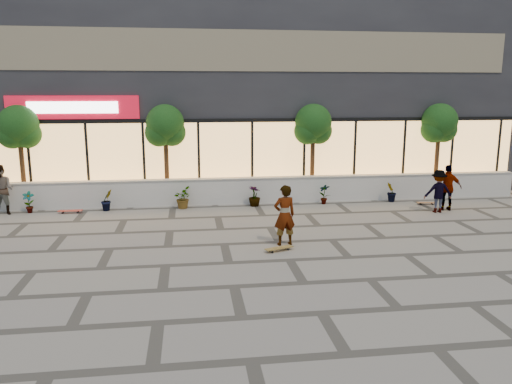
{
  "coord_description": "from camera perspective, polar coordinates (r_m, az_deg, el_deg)",
  "views": [
    {
      "loc": [
        -2.58,
        -12.42,
        4.42
      ],
      "look_at": [
        -0.53,
        2.83,
        1.3
      ],
      "focal_mm": 35.0,
      "sensor_mm": 36.0,
      "label": 1
    }
  ],
  "objects": [
    {
      "name": "shrub_c",
      "position": [
        19.29,
        -8.44,
        -0.67
      ],
      "size": [
        0.68,
        0.77,
        0.81
      ],
      "primitive_type": "imported",
      "rotation": [
        0.0,
        0.0,
        1.64
      ],
      "color": "#153B13",
      "rests_on": "ground"
    },
    {
      "name": "tree_west",
      "position": [
        21.17,
        -25.47,
        6.48
      ],
      "size": [
        1.6,
        1.5,
        3.92
      ],
      "color": "#4D2B1B",
      "rests_on": "ground"
    },
    {
      "name": "skater_center",
      "position": [
        14.48,
        3.28,
        -2.66
      ],
      "size": [
        0.71,
        0.53,
        1.78
      ],
      "primitive_type": "imported",
      "rotation": [
        0.0,
        0.0,
        3.31
      ],
      "color": "silver",
      "rests_on": "ground"
    },
    {
      "name": "tree_midwest",
      "position": [
        20.19,
        -10.34,
        7.21
      ],
      "size": [
        1.6,
        1.5,
        3.92
      ],
      "color": "#4D2B1B",
      "rests_on": "ground"
    },
    {
      "name": "shrub_d",
      "position": [
        19.45,
        -0.17,
        -0.45
      ],
      "size": [
        0.64,
        0.64,
        0.81
      ],
      "primitive_type": "imported",
      "rotation": [
        0.0,
        0.0,
        2.46
      ],
      "color": "#153B13",
      "rests_on": "ground"
    },
    {
      "name": "skater_right_near",
      "position": [
        20.02,
        21.07,
        0.46
      ],
      "size": [
        1.08,
        0.62,
        1.73
      ],
      "primitive_type": "imported",
      "rotation": [
        0.0,
        0.0,
        2.93
      ],
      "color": "silver",
      "rests_on": "ground"
    },
    {
      "name": "tree_mideast",
      "position": [
        20.8,
        6.55,
        7.43
      ],
      "size": [
        1.6,
        1.5,
        3.92
      ],
      "color": "#4D2B1B",
      "rests_on": "ground"
    },
    {
      "name": "shrub_a",
      "position": [
        20.18,
        -24.55,
        -1.06
      ],
      "size": [
        0.43,
        0.29,
        0.81
      ],
      "primitive_type": "imported",
      "color": "#153B13",
      "rests_on": "ground"
    },
    {
      "name": "shrub_f",
      "position": [
        20.91,
        15.23,
        -0.01
      ],
      "size": [
        0.55,
        0.57,
        0.81
      ],
      "primitive_type": "imported",
      "rotation": [
        0.0,
        0.0,
        4.1
      ],
      "color": "#153B13",
      "rests_on": "ground"
    },
    {
      "name": "shrub_e",
      "position": [
        20.0,
        7.81,
        -0.23
      ],
      "size": [
        0.46,
        0.35,
        0.81
      ],
      "primitive_type": "imported",
      "rotation": [
        0.0,
        0.0,
        3.28
      ],
      "color": "#153B13",
      "rests_on": "ground"
    },
    {
      "name": "ground",
      "position": [
        13.43,
        3.88,
        -7.77
      ],
      "size": [
        80.0,
        80.0,
        0.0
      ],
      "primitive_type": "plane",
      "color": "gray",
      "rests_on": "ground"
    },
    {
      "name": "skater_right_far",
      "position": [
        19.59,
        20.12,
        0.08
      ],
      "size": [
        1.08,
        0.69,
        1.58
      ],
      "primitive_type": "imported",
      "rotation": [
        0.0,
        0.0,
        3.04
      ],
      "color": "#A02A1D",
      "rests_on": "ground"
    },
    {
      "name": "skater_left",
      "position": [
        20.21,
        -27.08,
        0.21
      ],
      "size": [
        0.98,
        0.81,
        1.83
      ],
      "primitive_type": "imported",
      "rotation": [
        0.0,
        0.0,
        -0.14
      ],
      "color": "#8E7F5C",
      "rests_on": "ground"
    },
    {
      "name": "planter_wall",
      "position": [
        19.97,
        -0.09,
        0.21
      ],
      "size": [
        22.0,
        0.42,
        1.04
      ],
      "color": "silver",
      "rests_on": "ground"
    },
    {
      "name": "skateboard_right_near",
      "position": [
        20.89,
        18.9,
        -1.17
      ],
      "size": [
        0.77,
        0.29,
        0.09
      ],
      "rotation": [
        0.0,
        0.0,
        -0.14
      ],
      "color": "#9C6033",
      "rests_on": "ground"
    },
    {
      "name": "shrub_b",
      "position": [
        19.54,
        -16.68,
        -0.88
      ],
      "size": [
        0.57,
        0.57,
        0.81
      ],
      "primitive_type": "imported",
      "rotation": [
        0.0,
        0.0,
        0.82
      ],
      "color": "#153B13",
      "rests_on": "ground"
    },
    {
      "name": "retail_building",
      "position": [
        25.04,
        -1.78,
        11.06
      ],
      "size": [
        24.0,
        9.17,
        8.5
      ],
      "color": "#27272C",
      "rests_on": "ground"
    },
    {
      "name": "skateboard_left",
      "position": [
        19.62,
        -20.45,
        -2.03
      ],
      "size": [
        0.87,
        0.23,
        0.1
      ],
      "rotation": [
        0.0,
        0.0,
        -0.01
      ],
      "color": "red",
      "rests_on": "ground"
    },
    {
      "name": "tree_east",
      "position": [
        22.78,
        20.2,
        7.15
      ],
      "size": [
        1.6,
        1.5,
        3.92
      ],
      "color": "#4D2B1B",
      "rests_on": "ground"
    },
    {
      "name": "skateboard_center",
      "position": [
        14.12,
        2.64,
        -6.43
      ],
      "size": [
        0.86,
        0.49,
        0.1
      ],
      "rotation": [
        0.0,
        0.0,
        0.35
      ],
      "color": "brown",
      "rests_on": "ground"
    }
  ]
}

